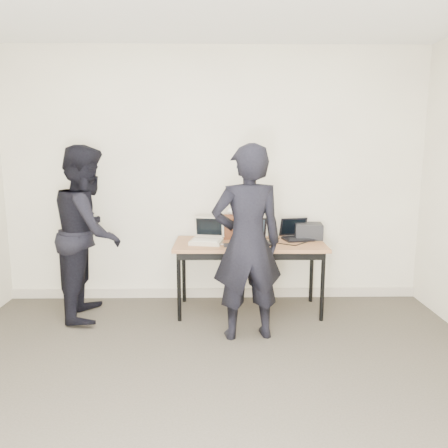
{
  "coord_description": "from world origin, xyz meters",
  "views": [
    {
      "loc": [
        0.04,
        -2.44,
        1.68
      ],
      "look_at": [
        0.1,
        1.6,
        0.95
      ],
      "focal_mm": 35.0,
      "sensor_mm": 36.0,
      "label": 1
    }
  ],
  "objects_px": {
    "leather_satchel": "(231,226)",
    "laptop_beige": "(207,238)",
    "desk": "(250,248)",
    "laptop_center": "(253,238)",
    "person_observer": "(89,232)",
    "person_typist": "(247,243)",
    "equipment_box": "(308,231)",
    "laptop_right": "(296,235)"
  },
  "relations": [
    {
      "from": "desk",
      "to": "person_typist",
      "type": "distance_m",
      "value": 0.63
    },
    {
      "from": "leather_satchel",
      "to": "person_observer",
      "type": "distance_m",
      "value": 1.43
    },
    {
      "from": "desk",
      "to": "laptop_beige",
      "type": "height_order",
      "value": "laptop_beige"
    },
    {
      "from": "leather_satchel",
      "to": "person_typist",
      "type": "xyz_separation_m",
      "value": [
        0.11,
        -0.83,
        0.0
      ]
    },
    {
      "from": "leather_satchel",
      "to": "person_observer",
      "type": "bearing_deg",
      "value": -171.2
    },
    {
      "from": "laptop_beige",
      "to": "person_typist",
      "type": "bearing_deg",
      "value": -49.24
    },
    {
      "from": "desk",
      "to": "person_observer",
      "type": "distance_m",
      "value": 1.6
    },
    {
      "from": "laptop_beige",
      "to": "person_observer",
      "type": "bearing_deg",
      "value": -166.75
    },
    {
      "from": "laptop_beige",
      "to": "person_observer",
      "type": "relative_size",
      "value": 0.21
    },
    {
      "from": "leather_satchel",
      "to": "equipment_box",
      "type": "relative_size",
      "value": 1.33
    },
    {
      "from": "laptop_center",
      "to": "person_observer",
      "type": "relative_size",
      "value": 0.2
    },
    {
      "from": "person_observer",
      "to": "laptop_center",
      "type": "bearing_deg",
      "value": -94.66
    },
    {
      "from": "laptop_right",
      "to": "leather_satchel",
      "type": "distance_m",
      "value": 0.68
    },
    {
      "from": "laptop_center",
      "to": "equipment_box",
      "type": "distance_m",
      "value": 0.63
    },
    {
      "from": "person_typist",
      "to": "person_observer",
      "type": "distance_m",
      "value": 1.62
    },
    {
      "from": "laptop_right",
      "to": "desk",
      "type": "bearing_deg",
      "value": -174.03
    },
    {
      "from": "laptop_beige",
      "to": "leather_satchel",
      "type": "height_order",
      "value": "leather_satchel"
    },
    {
      "from": "laptop_center",
      "to": "laptop_right",
      "type": "xyz_separation_m",
      "value": [
        0.46,
        0.17,
        -0.01
      ]
    },
    {
      "from": "leather_satchel",
      "to": "person_typist",
      "type": "bearing_deg",
      "value": -84.57
    },
    {
      "from": "desk",
      "to": "laptop_center",
      "type": "xyz_separation_m",
      "value": [
        0.03,
        -0.01,
        0.11
      ]
    },
    {
      "from": "desk",
      "to": "person_typist",
      "type": "relative_size",
      "value": 0.89
    },
    {
      "from": "leather_satchel",
      "to": "equipment_box",
      "type": "xyz_separation_m",
      "value": [
        0.81,
        -0.04,
        -0.05
      ]
    },
    {
      "from": "laptop_center",
      "to": "laptop_right",
      "type": "relative_size",
      "value": 1.01
    },
    {
      "from": "desk",
      "to": "laptop_beige",
      "type": "xyz_separation_m",
      "value": [
        -0.43,
        0.01,
        0.11
      ]
    },
    {
      "from": "laptop_center",
      "to": "person_observer",
      "type": "xyz_separation_m",
      "value": [
        -1.62,
        -0.04,
        0.07
      ]
    },
    {
      "from": "equipment_box",
      "to": "person_typist",
      "type": "bearing_deg",
      "value": -131.3
    },
    {
      "from": "person_typist",
      "to": "person_observer",
      "type": "height_order",
      "value": "person_typist"
    },
    {
      "from": "laptop_beige",
      "to": "laptop_right",
      "type": "distance_m",
      "value": 0.94
    },
    {
      "from": "laptop_center",
      "to": "equipment_box",
      "type": "bearing_deg",
      "value": 11.39
    },
    {
      "from": "equipment_box",
      "to": "laptop_right",
      "type": "bearing_deg",
      "value": -167.78
    },
    {
      "from": "laptop_center",
      "to": "laptop_right",
      "type": "height_order",
      "value": "laptop_center"
    },
    {
      "from": "desk",
      "to": "person_observer",
      "type": "relative_size",
      "value": 0.89
    },
    {
      "from": "desk",
      "to": "person_typist",
      "type": "height_order",
      "value": "person_typist"
    },
    {
      "from": "laptop_right",
      "to": "person_observer",
      "type": "xyz_separation_m",
      "value": [
        -2.08,
        -0.21,
        0.08
      ]
    },
    {
      "from": "laptop_center",
      "to": "person_typist",
      "type": "xyz_separation_m",
      "value": [
        -0.1,
        -0.59,
        0.08
      ]
    },
    {
      "from": "person_observer",
      "to": "equipment_box",
      "type": "bearing_deg",
      "value": -89.88
    },
    {
      "from": "leather_satchel",
      "to": "laptop_center",
      "type": "bearing_deg",
      "value": -50.37
    },
    {
      "from": "laptop_right",
      "to": "person_observer",
      "type": "relative_size",
      "value": 0.2
    },
    {
      "from": "desk",
      "to": "person_observer",
      "type": "xyz_separation_m",
      "value": [
        -1.59,
        -0.05,
        0.18
      ]
    },
    {
      "from": "leather_satchel",
      "to": "laptop_beige",
      "type": "bearing_deg",
      "value": -141.22
    },
    {
      "from": "laptop_right",
      "to": "person_typist",
      "type": "height_order",
      "value": "person_typist"
    },
    {
      "from": "desk",
      "to": "laptop_right",
      "type": "height_order",
      "value": "laptop_right"
    }
  ]
}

